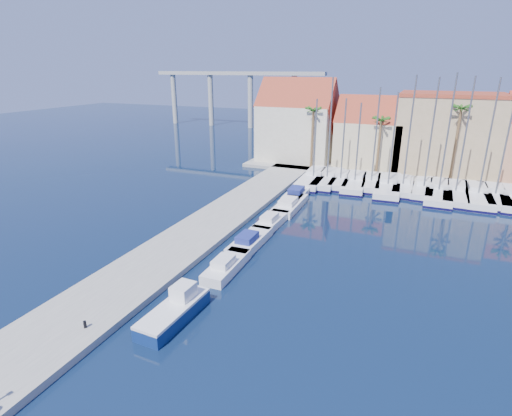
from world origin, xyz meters
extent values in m
plane|color=black|center=(0.00, 0.00, 0.00)|extent=(260.00, 260.00, 0.00)
cube|color=gray|center=(-9.00, 13.50, 0.25)|extent=(6.00, 77.00, 0.50)
cube|color=gray|center=(10.00, 48.00, 0.25)|extent=(54.00, 16.00, 0.50)
cylinder|color=black|center=(-7.42, -3.45, 0.73)|extent=(0.18, 0.18, 0.46)
cube|color=navy|center=(-3.30, -0.11, 0.43)|extent=(2.14, 5.80, 0.86)
cube|color=white|center=(-3.30, -0.11, 0.95)|extent=(2.14, 5.80, 0.19)
cube|color=white|center=(-3.26, 1.04, 1.48)|extent=(1.30, 1.58, 1.05)
cube|color=white|center=(-3.19, 7.15, 0.40)|extent=(1.94, 5.77, 0.80)
cube|color=white|center=(-3.18, 6.57, 1.10)|extent=(1.32, 2.03, 0.60)
cube|color=white|center=(-3.41, 12.24, 0.40)|extent=(2.09, 6.41, 0.80)
cube|color=navy|center=(-3.41, 11.60, 1.10)|extent=(1.45, 2.25, 0.60)
cube|color=white|center=(-3.37, 17.68, 0.40)|extent=(2.03, 5.93, 0.80)
cube|color=white|center=(-3.39, 17.09, 1.10)|extent=(1.37, 2.09, 0.60)
cube|color=white|center=(-3.31, 23.45, 0.40)|extent=(2.45, 7.36, 0.80)
cube|color=white|center=(-3.30, 22.72, 1.10)|extent=(1.68, 2.59, 0.60)
cube|color=white|center=(-3.82, 28.02, 0.40)|extent=(2.49, 7.13, 0.80)
cube|color=navy|center=(-3.79, 27.32, 1.10)|extent=(1.66, 2.52, 0.60)
cube|color=white|center=(-3.74, 35.73, 0.50)|extent=(3.47, 11.94, 1.00)
cube|color=#0E0B38|center=(-3.74, 35.73, 0.18)|extent=(3.53, 12.00, 0.28)
cube|color=white|center=(-3.78, 36.91, 1.30)|extent=(2.27, 3.62, 0.60)
cylinder|color=slate|center=(-3.72, 35.14, 6.25)|extent=(0.20, 0.20, 10.51)
cube|color=white|center=(-1.88, 36.09, 0.50)|extent=(3.23, 11.11, 1.00)
cube|color=#0E0B38|center=(-1.88, 36.09, 0.18)|extent=(3.29, 11.18, 0.28)
cube|color=white|center=(-1.92, 37.19, 1.30)|extent=(2.11, 3.37, 0.60)
cylinder|color=slate|center=(-1.86, 35.54, 7.63)|extent=(0.20, 0.20, 13.26)
cube|color=white|center=(0.01, 36.02, 0.50)|extent=(2.93, 9.32, 1.00)
cube|color=#0E0B38|center=(0.01, 36.02, 0.18)|extent=(3.00, 9.38, 0.28)
cube|color=white|center=(-0.04, 36.94, 1.30)|extent=(1.83, 2.85, 0.60)
cylinder|color=slate|center=(0.04, 35.56, 6.33)|extent=(0.20, 0.20, 10.65)
cube|color=white|center=(2.01, 35.77, 0.50)|extent=(3.56, 10.98, 1.00)
cube|color=#0E0B38|center=(2.01, 35.77, 0.18)|extent=(3.62, 11.05, 0.28)
cube|color=white|center=(1.93, 36.85, 1.30)|extent=(2.19, 3.37, 0.60)
cylinder|color=slate|center=(2.04, 35.23, 6.09)|extent=(0.20, 0.20, 10.18)
cube|color=white|center=(4.09, 36.42, 0.50)|extent=(2.98, 8.81, 1.00)
cube|color=#0E0B38|center=(4.09, 36.42, 0.18)|extent=(3.04, 8.87, 0.28)
cube|color=white|center=(4.02, 37.28, 1.30)|extent=(1.79, 2.72, 0.60)
cylinder|color=slate|center=(4.13, 35.99, 7.05)|extent=(0.20, 0.20, 12.10)
cube|color=white|center=(6.36, 35.66, 0.50)|extent=(3.67, 11.94, 1.00)
cube|color=#0E0B38|center=(6.36, 35.66, 0.18)|extent=(3.74, 12.00, 0.28)
cube|color=white|center=(6.30, 36.83, 1.30)|extent=(2.33, 3.64, 0.60)
cylinder|color=slate|center=(6.39, 35.07, 6.80)|extent=(0.20, 0.20, 11.61)
cube|color=white|center=(8.19, 36.30, 0.50)|extent=(2.61, 9.32, 1.00)
cube|color=#0E0B38|center=(8.19, 36.30, 0.18)|extent=(2.67, 9.38, 0.28)
cube|color=white|center=(8.17, 37.22, 1.30)|extent=(1.75, 2.82, 0.60)
cylinder|color=slate|center=(8.20, 35.83, 7.80)|extent=(0.20, 0.20, 13.61)
cube|color=white|center=(10.77, 36.15, 0.50)|extent=(2.89, 9.59, 1.00)
cube|color=#0E0B38|center=(10.77, 36.15, 0.18)|extent=(2.95, 9.65, 0.28)
cube|color=white|center=(10.82, 37.10, 1.30)|extent=(1.85, 2.92, 0.60)
cylinder|color=slate|center=(10.75, 35.67, 7.70)|extent=(0.20, 0.20, 13.40)
cube|color=white|center=(12.54, 35.47, 0.50)|extent=(3.33, 12.01, 1.00)
cube|color=#0E0B38|center=(12.54, 35.47, 0.18)|extent=(3.39, 12.07, 0.28)
cube|color=white|center=(12.56, 36.66, 1.30)|extent=(2.24, 3.63, 0.60)
cylinder|color=slate|center=(12.53, 34.87, 7.96)|extent=(0.20, 0.20, 13.91)
cube|color=white|center=(14.47, 35.71, 0.50)|extent=(3.23, 11.15, 1.00)
cube|color=#0E0B38|center=(14.47, 35.71, 0.18)|extent=(3.29, 11.21, 0.28)
cube|color=white|center=(14.50, 36.81, 1.30)|extent=(2.12, 3.38, 0.60)
cylinder|color=slate|center=(14.45, 35.16, 7.78)|extent=(0.20, 0.20, 13.56)
cube|color=white|center=(16.97, 35.74, 0.50)|extent=(2.96, 11.35, 1.00)
cube|color=#0E0B38|center=(16.97, 35.74, 0.18)|extent=(3.02, 11.41, 0.28)
cube|color=white|center=(16.97, 36.87, 1.30)|extent=(2.07, 3.41, 0.60)
cylinder|color=slate|center=(16.97, 35.17, 7.72)|extent=(0.20, 0.20, 13.43)
cube|color=white|center=(18.82, 36.20, 0.50)|extent=(3.06, 10.75, 1.00)
cube|color=#0E0B38|center=(18.82, 36.20, 0.18)|extent=(3.13, 10.81, 0.28)
cube|color=white|center=(18.79, 37.26, 1.30)|extent=(2.03, 3.26, 0.60)
cylinder|color=slate|center=(18.84, 35.66, 6.25)|extent=(0.20, 0.20, 10.51)
cube|color=white|center=(20.69, 35.93, 0.50)|extent=(3.62, 11.31, 1.00)
cube|color=#0E0B38|center=(20.69, 35.93, 0.18)|extent=(3.68, 11.38, 0.28)
cube|color=beige|center=(-10.00, 47.00, 5.00)|extent=(12.00, 9.00, 9.00)
cube|color=maroon|center=(-10.00, 47.00, 9.50)|extent=(12.30, 9.00, 9.00)
cube|color=beige|center=(2.00, 47.00, 4.00)|extent=(10.00, 8.00, 7.00)
cube|color=maroon|center=(2.00, 47.00, 7.50)|extent=(10.30, 8.00, 8.00)
cube|color=tan|center=(13.00, 48.00, 6.00)|extent=(14.00, 10.00, 11.00)
cube|color=maroon|center=(13.00, 48.00, 11.75)|extent=(14.20, 10.20, 0.50)
cylinder|color=brown|center=(-6.00, 42.00, 5.00)|extent=(0.36, 0.36, 9.00)
sphere|color=#255B1A|center=(-6.00, 42.00, 9.35)|extent=(2.60, 2.60, 2.60)
cylinder|color=brown|center=(4.00, 42.00, 4.50)|extent=(0.36, 0.36, 8.00)
sphere|color=#255B1A|center=(4.00, 42.00, 8.35)|extent=(2.60, 2.60, 2.60)
cylinder|color=brown|center=(14.00, 42.00, 5.50)|extent=(0.36, 0.36, 10.00)
sphere|color=#255B1A|center=(14.00, 42.00, 10.35)|extent=(2.60, 2.60, 2.60)
cube|color=#9E9E99|center=(-38.00, 82.00, 14.00)|extent=(48.00, 2.20, 0.90)
cylinder|color=#9E9E99|center=(-58.00, 82.00, 7.00)|extent=(1.40, 1.40, 14.00)
cylinder|color=#9E9E99|center=(-46.00, 82.00, 7.00)|extent=(1.40, 1.40, 14.00)
cylinder|color=#9E9E99|center=(-34.00, 82.00, 7.00)|extent=(1.40, 1.40, 14.00)
cylinder|color=#9E9E99|center=(-22.00, 82.00, 7.00)|extent=(1.40, 1.40, 14.00)
camera|label=1|loc=(10.10, -18.19, 15.40)|focal=28.00mm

